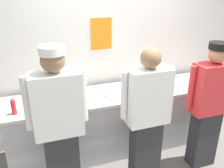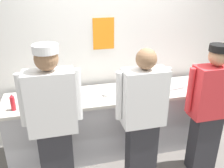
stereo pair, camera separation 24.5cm
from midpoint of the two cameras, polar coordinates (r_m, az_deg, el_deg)
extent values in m
plane|color=slate|center=(3.52, 5.54, -17.86)|extent=(9.00, 9.00, 0.00)
cube|color=white|center=(3.59, 1.98, 7.04)|extent=(4.85, 0.10, 2.62)
cube|color=orange|center=(3.43, 0.09, 11.77)|extent=(0.30, 0.01, 0.44)
cube|color=#B2B2B7|center=(3.53, 3.88, -8.90)|extent=(3.03, 0.62, 0.86)
cube|color=#B7B2A8|center=(3.32, 4.09, -2.29)|extent=(3.09, 0.68, 0.04)
cube|color=#2D2D33|center=(2.89, -10.25, -17.74)|extent=(0.35, 0.20, 0.84)
cube|color=white|center=(2.47, -11.47, -4.32)|extent=(0.49, 0.24, 0.67)
cylinder|color=white|center=(2.51, -18.01, -3.82)|extent=(0.07, 0.07, 0.57)
cylinder|color=white|center=(2.52, -5.19, -2.60)|extent=(0.07, 0.07, 0.57)
sphere|color=#8C6647|center=(2.31, -12.35, 5.76)|extent=(0.23, 0.23, 0.23)
cylinder|color=white|center=(2.28, -12.55, 8.09)|extent=(0.24, 0.24, 0.08)
cube|color=#2D2D33|center=(3.04, 9.24, -15.68)|extent=(0.34, 0.20, 0.81)
cube|color=white|center=(2.65, 10.23, -3.26)|extent=(0.47, 0.24, 0.64)
cylinder|color=white|center=(2.58, 4.37, -2.93)|extent=(0.07, 0.07, 0.55)
cylinder|color=white|center=(2.79, 15.08, -1.65)|extent=(0.07, 0.07, 0.55)
sphere|color=#8C6647|center=(2.49, 10.93, 5.80)|extent=(0.22, 0.22, 0.22)
cube|color=#2D2D33|center=(3.43, 22.71, -12.66)|extent=(0.33, 0.20, 0.80)
cube|color=red|center=(3.09, 24.71, -1.72)|extent=(0.47, 0.24, 0.63)
cylinder|color=red|center=(2.95, 20.24, -1.43)|extent=(0.07, 0.07, 0.54)
sphere|color=tan|center=(2.95, 26.08, 5.88)|extent=(0.22, 0.22, 0.22)
cylinder|color=black|center=(2.93, 26.39, 7.59)|extent=(0.23, 0.23, 0.08)
cylinder|color=white|center=(3.34, 8.58, -1.86)|extent=(0.19, 0.19, 0.01)
cylinder|color=white|center=(3.33, 8.59, -1.68)|extent=(0.19, 0.19, 0.01)
cylinder|color=white|center=(3.33, 8.60, -1.49)|extent=(0.19, 0.19, 0.01)
cylinder|color=white|center=(3.32, 8.62, -1.30)|extent=(0.19, 0.19, 0.01)
cylinder|color=white|center=(3.32, 8.63, -1.11)|extent=(0.19, 0.19, 0.01)
cylinder|color=#B7BABF|center=(3.16, -10.20, -2.36)|extent=(0.32, 0.32, 0.12)
cube|color=#B7BABF|center=(3.58, 14.45, -0.47)|extent=(0.45, 0.38, 0.02)
cylinder|color=red|center=(3.00, -20.21, -4.39)|extent=(0.06, 0.06, 0.17)
cone|color=red|center=(2.96, -20.48, -2.62)|extent=(0.05, 0.05, 0.04)
cylinder|color=white|center=(3.18, -5.64, -2.80)|extent=(0.09, 0.09, 0.04)
cylinder|color=orange|center=(3.17, -5.65, -2.61)|extent=(0.07, 0.07, 0.01)
cylinder|color=white|center=(3.21, 0.98, -2.44)|extent=(0.11, 0.11, 0.04)
cylinder|color=orange|center=(3.20, 0.98, -2.26)|extent=(0.09, 0.09, 0.01)
cylinder|color=white|center=(3.45, 5.45, -0.22)|extent=(0.09, 0.09, 0.08)
camera|label=1|loc=(0.12, -87.83, 0.92)|focal=38.74mm
camera|label=2|loc=(0.12, 92.17, -0.92)|focal=38.74mm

